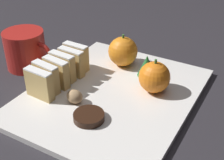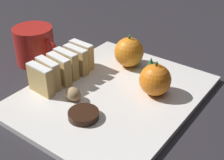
# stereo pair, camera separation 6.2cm
# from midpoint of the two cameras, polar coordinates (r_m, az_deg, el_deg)

# --- Properties ---
(ground_plane) EXTENTS (6.00, 6.00, 0.00)m
(ground_plane) POSITION_cam_midpoint_polar(r_m,az_deg,el_deg) (0.65, 2.76, -3.25)
(ground_plane) COLOR #28262B
(serving_platter) EXTENTS (0.32, 0.39, 0.01)m
(serving_platter) POSITION_cam_midpoint_polar(r_m,az_deg,el_deg) (0.64, 2.78, -2.81)
(serving_platter) COLOR white
(serving_platter) RESTS_ON ground_plane
(stollen_slice_front) EXTENTS (0.06, 0.02, 0.06)m
(stollen_slice_front) POSITION_cam_midpoint_polar(r_m,az_deg,el_deg) (0.63, -10.23, -0.01)
(stollen_slice_front) COLOR tan
(stollen_slice_front) RESTS_ON serving_platter
(stollen_slice_second) EXTENTS (0.06, 0.03, 0.06)m
(stollen_slice_second) POSITION_cam_midpoint_polar(r_m,az_deg,el_deg) (0.65, -8.90, 1.09)
(stollen_slice_second) COLOR tan
(stollen_slice_second) RESTS_ON serving_platter
(stollen_slice_third) EXTENTS (0.06, 0.03, 0.06)m
(stollen_slice_third) POSITION_cam_midpoint_polar(r_m,az_deg,el_deg) (0.67, -7.00, 1.88)
(stollen_slice_third) COLOR tan
(stollen_slice_third) RESTS_ON serving_platter
(stollen_slice_fourth) EXTENTS (0.06, 0.02, 0.06)m
(stollen_slice_fourth) POSITION_cam_midpoint_polar(r_m,az_deg,el_deg) (0.68, -5.80, 2.88)
(stollen_slice_fourth) COLOR tan
(stollen_slice_fourth) RESTS_ON serving_platter
(stollen_slice_fifth) EXTENTS (0.06, 0.02, 0.06)m
(stollen_slice_fifth) POSITION_cam_midpoint_polar(r_m,az_deg,el_deg) (0.70, -4.09, 3.61)
(stollen_slice_fifth) COLOR tan
(stollen_slice_fifth) RESTS_ON serving_platter
(stollen_slice_sixth) EXTENTS (0.06, 0.02, 0.06)m
(stollen_slice_sixth) POSITION_cam_midpoint_polar(r_m,az_deg,el_deg) (0.72, -3.11, 4.53)
(stollen_slice_sixth) COLOR tan
(stollen_slice_sixth) RESTS_ON serving_platter
(orange_near) EXTENTS (0.07, 0.07, 0.08)m
(orange_near) POSITION_cam_midpoint_polar(r_m,az_deg,el_deg) (0.73, 5.58, 5.03)
(orange_near) COLOR orange
(orange_near) RESTS_ON serving_platter
(orange_far) EXTENTS (0.06, 0.06, 0.07)m
(orange_far) POSITION_cam_midpoint_polar(r_m,az_deg,el_deg) (0.63, 10.71, -0.05)
(orange_far) COLOR orange
(orange_far) RESTS_ON serving_platter
(walnut) EXTENTS (0.03, 0.03, 0.03)m
(walnut) POSITION_cam_midpoint_polar(r_m,az_deg,el_deg) (0.61, -4.22, -2.66)
(walnut) COLOR tan
(walnut) RESTS_ON serving_platter
(chocolate_cookie) EXTENTS (0.06, 0.06, 0.01)m
(chocolate_cookie) POSITION_cam_midpoint_polar(r_m,az_deg,el_deg) (0.57, -2.09, -6.47)
(chocolate_cookie) COLOR black
(chocolate_cookie) RESTS_ON serving_platter
(evergreen_sprig) EXTENTS (0.04, 0.04, 0.05)m
(evergreen_sprig) POSITION_cam_midpoint_polar(r_m,az_deg,el_deg) (0.69, 9.66, 2.15)
(evergreen_sprig) COLOR #23662D
(evergreen_sprig) RESTS_ON serving_platter
(coffee_mug) EXTENTS (0.13, 0.09, 0.09)m
(coffee_mug) POSITION_cam_midpoint_polar(r_m,az_deg,el_deg) (0.77, -11.70, 6.16)
(coffee_mug) COLOR red
(coffee_mug) RESTS_ON ground_plane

